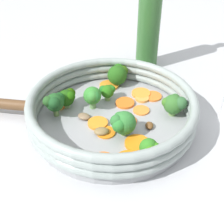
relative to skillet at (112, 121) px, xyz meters
The scene contains 30 objects.
ground_plane 0.01m from the skillet, ahead, with size 4.00×4.00×0.00m, color #B5B7BA.
skillet is the anchor object (origin of this frame).
skillet_rim_wall 0.03m from the skillet, ahead, with size 0.33×0.33×0.05m.
skillet_rivet_left 0.15m from the skillet, 90.79° to the right, with size 0.01×0.01×0.01m, color #8F959B.
skillet_rivet_right 0.15m from the skillet, 61.56° to the right, with size 0.01×0.01×0.01m, color #959596.
carrot_slice_0 0.11m from the skillet, 164.79° to the left, with size 0.04×0.04×0.01m, color orange.
carrot_slice_1 0.07m from the skillet, 133.47° to the left, with size 0.03×0.03×0.00m, color orange.
carrot_slice_2 0.12m from the skillet, 154.33° to the right, with size 0.04×0.04×0.00m, color orange.
carrot_slice_3 0.09m from the skillet, 157.12° to the left, with size 0.03×0.03×0.01m, color #F8963F.
carrot_slice_4 0.12m from the skillet, 87.37° to the right, with size 0.03×0.03×0.00m, color orange.
carrot_slice_5 0.05m from the skillet, ahead, with size 0.04×0.04×0.00m, color orange.
carrot_slice_6 0.06m from the skillet, behind, with size 0.04×0.04×0.01m, color orange.
carrot_slice_7 0.12m from the skillet, 15.10° to the left, with size 0.04×0.04×0.00m, color orange.
carrot_slice_8 0.09m from the skillet, 52.53° to the left, with size 0.05×0.05×0.01m, color orange.
carrot_slice_9 0.12m from the skillet, 35.59° to the left, with size 0.05×0.05×0.00m, color orange.
carrot_slice_10 0.04m from the skillet, 31.86° to the right, with size 0.04×0.04×0.01m, color orange.
carrot_slice_11 0.12m from the skillet, 152.11° to the left, with size 0.04×0.04×0.00m, color orange.
carrot_slice_12 0.03m from the skillet, 98.78° to the left, with size 0.04×0.04×0.00m, color orange.
broccoli_floret_0 0.11m from the skillet, 92.33° to the right, with size 0.04×0.04×0.04m.
broccoli_floret_1 0.12m from the skillet, 71.77° to the right, with size 0.05×0.04×0.05m.
broccoli_floret_2 0.07m from the skillet, 149.72° to the right, with size 0.03×0.03×0.04m.
broccoli_floret_3 0.06m from the skillet, 43.09° to the left, with size 0.05×0.05×0.05m.
broccoli_floret_4 0.13m from the skillet, 117.55° to the left, with size 0.04×0.05×0.05m.
broccoli_floret_5 0.13m from the skillet, 51.81° to the left, with size 0.04×0.04×0.04m.
broccoli_floret_6 0.06m from the skillet, 107.24° to the right, with size 0.04×0.04×0.05m.
broccoli_floret_7 0.13m from the skillet, 163.97° to the right, with size 0.05×0.04×0.05m.
mushroom_piece_0 0.06m from the skillet, 66.80° to the right, with size 0.03×0.02×0.01m, color #7E6549.
mushroom_piece_1 0.05m from the skillet, ahead, with size 0.03×0.02×0.01m, color olive.
mushroom_piece_2 0.08m from the skillet, 87.26° to the left, with size 0.02×0.02×0.01m, color brown.
oil_bottle 0.28m from the skillet, behind, with size 0.06×0.06×0.26m.
Camera 1 is at (0.45, 0.19, 0.40)m, focal length 50.00 mm.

